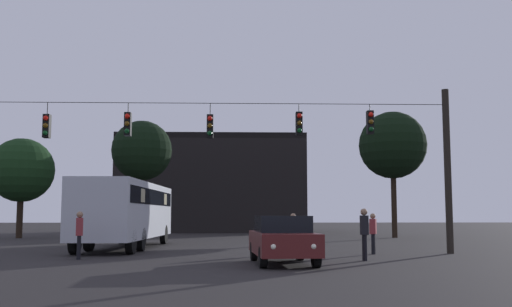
{
  "coord_description": "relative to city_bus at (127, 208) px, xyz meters",
  "views": [
    {
      "loc": [
        0.99,
        -7.22,
        1.56
      ],
      "look_at": [
        1.88,
        21.04,
        4.51
      ],
      "focal_mm": 41.1,
      "sensor_mm": 36.0,
      "label": 1
    }
  ],
  "objects": [
    {
      "name": "tree_right_far",
      "position": [
        -9.38,
        12.11,
        2.66
      ],
      "size": [
        4.31,
        4.31,
        6.7
      ],
      "color": "black",
      "rests_on": "ground"
    },
    {
      "name": "ground_plane",
      "position": [
        4.18,
        4.06,
        -1.87
      ],
      "size": [
        168.0,
        168.0,
        0.0
      ],
      "primitive_type": "plane",
      "color": "black",
      "rests_on": "ground"
    },
    {
      "name": "pedestrian_near_bus",
      "position": [
        -0.37,
        -6.84,
        -0.92
      ],
      "size": [
        0.33,
        0.41,
        1.67
      ],
      "color": "black",
      "rests_on": "ground"
    },
    {
      "name": "overhead_signal_span",
      "position": [
        4.15,
        -4.19,
        2.11
      ],
      "size": [
        19.37,
        0.44,
        6.7
      ],
      "color": "black",
      "rests_on": "ground"
    },
    {
      "name": "pedestrian_crossing_center",
      "position": [
        7.42,
        -3.85,
        -0.96
      ],
      "size": [
        0.29,
        0.39,
        1.61
      ],
      "color": "black",
      "rests_on": "ground"
    },
    {
      "name": "tree_behind_building",
      "position": [
        -1.3,
        11.85,
        3.94
      ],
      "size": [
        4.05,
        4.05,
        7.89
      ],
      "color": "black",
      "rests_on": "ground"
    },
    {
      "name": "pedestrian_crossing_left",
      "position": [
        9.49,
        -7.72,
        -0.86
      ],
      "size": [
        0.25,
        0.37,
        1.77
      ],
      "color": "black",
      "rests_on": "ground"
    },
    {
      "name": "corner_building",
      "position": [
        2.86,
        26.96,
        2.44
      ],
      "size": [
        16.53,
        9.76,
        8.6
      ],
      "color": "black",
      "rests_on": "ground"
    },
    {
      "name": "tree_left_silhouette",
      "position": [
        15.84,
        12.0,
        4.43
      ],
      "size": [
        4.62,
        4.62,
        8.63
      ],
      "color": "black",
      "rests_on": "ground"
    },
    {
      "name": "car_near_right",
      "position": [
        6.61,
        -8.86,
        -1.07
      ],
      "size": [
        2.07,
        4.43,
        1.52
      ],
      "color": "#511919",
      "rests_on": "ground"
    },
    {
      "name": "pedestrian_crossing_right",
      "position": [
        10.55,
        -4.42,
        -0.96
      ],
      "size": [
        0.35,
        0.42,
        1.61
      ],
      "color": "black",
      "rests_on": "ground"
    },
    {
      "name": "city_bus",
      "position": [
        0.0,
        0.0,
        0.0
      ],
      "size": [
        2.89,
        11.08,
        3.0
      ],
      "color": "#B7BCC6",
      "rests_on": "ground"
    }
  ]
}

